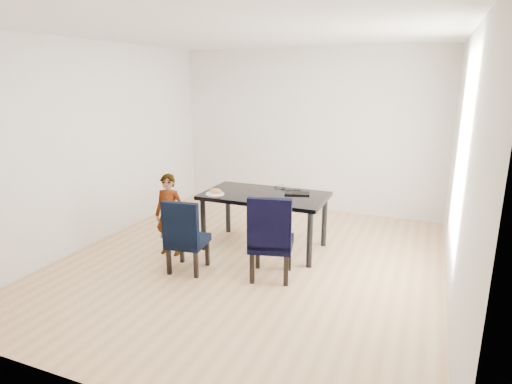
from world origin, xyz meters
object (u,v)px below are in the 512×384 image
at_px(plate, 215,194).
at_px(laptop, 297,192).
at_px(chair_right, 271,236).
at_px(child, 169,215).
at_px(chair_left, 188,235).
at_px(dining_table, 265,221).

relative_size(plate, laptop, 0.74).
height_order(chair_right, child, child).
distance_m(plate, laptop, 1.08).
distance_m(child, plate, 0.64).
bearing_deg(chair_left, child, 137.41).
relative_size(chair_right, plate, 4.08).
bearing_deg(laptop, dining_table, 11.93).
relative_size(child, laptop, 3.25).
relative_size(chair_left, child, 0.84).
bearing_deg(chair_right, dining_table, 103.11).
xyz_separation_m(chair_left, child, (-0.47, 0.33, 0.09)).
bearing_deg(dining_table, chair_right, -63.74).
height_order(dining_table, laptop, laptop).
bearing_deg(child, laptop, 26.19).
bearing_deg(dining_table, child, -148.24).
relative_size(dining_table, child, 1.51).
relative_size(dining_table, laptop, 4.92).
relative_size(child, plate, 4.37).
height_order(child, plate, child).
distance_m(dining_table, chair_right, 0.88).
height_order(chair_left, chair_right, chair_right).
bearing_deg(child, chair_right, -9.63).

